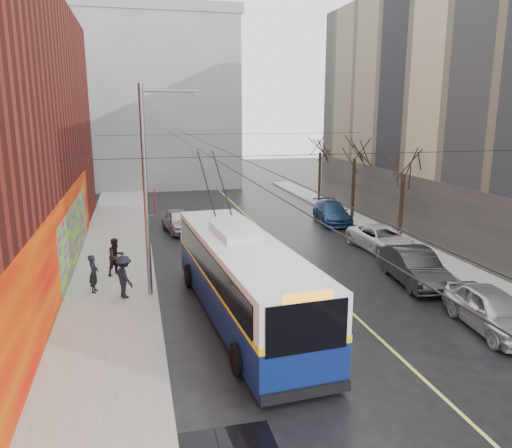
{
  "coord_description": "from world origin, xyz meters",
  "views": [
    {
      "loc": [
        -6.66,
        -10.94,
        7.96
      ],
      "look_at": [
        -1.14,
        11.85,
        2.59
      ],
      "focal_mm": 35.0,
      "sensor_mm": 36.0,
      "label": 1
    }
  ],
  "objects": [
    {
      "name": "parked_car_a",
      "position": [
        5.85,
        3.7,
        0.78
      ],
      "size": [
        2.34,
        4.78,
        1.57
      ],
      "primitive_type": "imported",
      "rotation": [
        0.0,
        0.0,
        -0.11
      ],
      "color": "silver",
      "rests_on": "ground"
    },
    {
      "name": "tree_far",
      "position": [
        9.0,
        30.0,
        5.14
      ],
      "size": [
        3.2,
        3.2,
        6.57
      ],
      "color": "black",
      "rests_on": "ground"
    },
    {
      "name": "parked_car_b",
      "position": [
        5.8,
        8.97,
        0.81
      ],
      "size": [
        2.3,
        5.1,
        1.62
      ],
      "primitive_type": "imported",
      "rotation": [
        0.0,
        0.0,
        -0.12
      ],
      "color": "#232325",
      "rests_on": "ground"
    },
    {
      "name": "tree_near",
      "position": [
        9.0,
        16.0,
        4.98
      ],
      "size": [
        3.2,
        3.2,
        6.4
      ],
      "color": "black",
      "rests_on": "ground"
    },
    {
      "name": "pedestrian_b",
      "position": [
        -7.79,
        13.07,
        1.06
      ],
      "size": [
        1.13,
        1.09,
        1.83
      ],
      "primitive_type": "imported",
      "rotation": [
        0.0,
        0.0,
        0.65
      ],
      "color": "black",
      "rests_on": "sidewalk_left"
    },
    {
      "name": "lane_line",
      "position": [
        1.5,
        14.0,
        0.0
      ],
      "size": [
        0.12,
        50.0,
        0.01
      ],
      "primitive_type": "cube",
      "color": "#BFB74C",
      "rests_on": "ground"
    },
    {
      "name": "trolleybus",
      "position": [
        -2.86,
        6.97,
        1.68
      ],
      "size": [
        3.66,
        12.87,
        6.03
      ],
      "rotation": [
        0.0,
        0.0,
        0.07
      ],
      "color": "#0B1A54",
      "rests_on": "ground"
    },
    {
      "name": "parked_car_d",
      "position": [
        7.0,
        22.06,
        0.73
      ],
      "size": [
        2.67,
        5.24,
        1.46
      ],
      "primitive_type": "imported",
      "rotation": [
        0.0,
        0.0,
        -0.13
      ],
      "color": "navy",
      "rests_on": "ground"
    },
    {
      "name": "pedestrian_c",
      "position": [
        -7.35,
        9.87,
        1.07
      ],
      "size": [
        1.13,
        1.37,
        1.85
      ],
      "primitive_type": "imported",
      "rotation": [
        0.0,
        0.0,
        2.02
      ],
      "color": "black",
      "rests_on": "sidewalk_left"
    },
    {
      "name": "parked_car_c",
      "position": [
        7.0,
        14.44,
        0.7
      ],
      "size": [
        2.74,
        5.21,
        1.4
      ],
      "primitive_type": "imported",
      "rotation": [
        0.0,
        0.0,
        0.09
      ],
      "color": "silver",
      "rests_on": "ground"
    },
    {
      "name": "sidewalk_left",
      "position": [
        -8.0,
        12.0,
        0.07
      ],
      "size": [
        4.0,
        60.0,
        0.15
      ],
      "primitive_type": "cube",
      "color": "gray",
      "rests_on": "ground"
    },
    {
      "name": "catenary_wires",
      "position": [
        -2.54,
        14.77,
        6.25
      ],
      "size": [
        18.0,
        60.0,
        0.22
      ],
      "color": "black"
    },
    {
      "name": "sidewalk_right",
      "position": [
        9.0,
        12.0,
        0.07
      ],
      "size": [
        2.0,
        60.0,
        0.15
      ],
      "primitive_type": "cube",
      "color": "gray",
      "rests_on": "ground"
    },
    {
      "name": "streetlight_pole",
      "position": [
        -6.14,
        10.0,
        4.85
      ],
      "size": [
        2.65,
        0.6,
        9.0
      ],
      "color": "slate",
      "rests_on": "ground"
    },
    {
      "name": "tree_mid",
      "position": [
        9.0,
        23.0,
        5.25
      ],
      "size": [
        3.2,
        3.2,
        6.68
      ],
      "color": "black",
      "rests_on": "ground"
    },
    {
      "name": "building_far",
      "position": [
        -6.0,
        44.99,
        9.02
      ],
      "size": [
        20.5,
        12.1,
        18.0
      ],
      "color": "gray",
      "rests_on": "ground"
    },
    {
      "name": "following_car",
      "position": [
        -4.03,
        21.97,
        0.73
      ],
      "size": [
        2.36,
        4.52,
        1.47
      ],
      "primitive_type": "imported",
      "rotation": [
        0.0,
        0.0,
        0.15
      ],
      "color": "#B2B1B6",
      "rests_on": "ground"
    },
    {
      "name": "pigeons_flying",
      "position": [
        -2.1,
        9.92,
        7.05
      ],
      "size": [
        3.97,
        1.03,
        0.52
      ],
      "color": "slate"
    },
    {
      "name": "ground",
      "position": [
        0.0,
        0.0,
        0.0
      ],
      "size": [
        140.0,
        140.0,
        0.0
      ],
      "primitive_type": "plane",
      "color": "black",
      "rests_on": "ground"
    },
    {
      "name": "pedestrian_a",
      "position": [
        -8.67,
        10.87,
        0.99
      ],
      "size": [
        0.49,
        0.67,
        1.69
      ],
      "primitive_type": "imported",
      "rotation": [
        0.0,
        0.0,
        1.43
      ],
      "color": "black",
      "rests_on": "sidewalk_left"
    }
  ]
}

